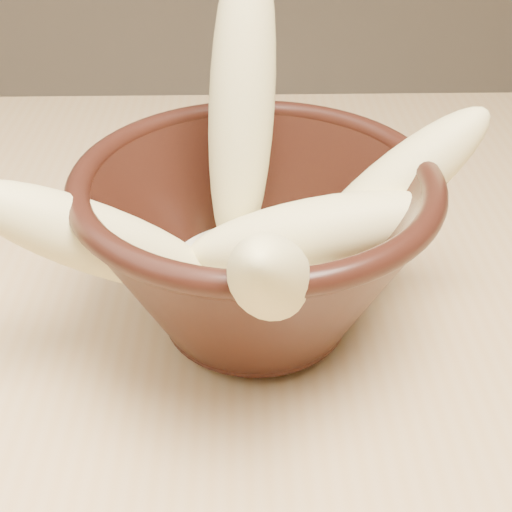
{
  "coord_description": "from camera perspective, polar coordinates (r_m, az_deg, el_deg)",
  "views": [
    {
      "loc": [
        -0.21,
        -0.41,
        1.07
      ],
      "look_at": [
        -0.2,
        -0.03,
        0.81
      ],
      "focal_mm": 50.0,
      "sensor_mm": 36.0,
      "label": 1
    }
  ],
  "objects": [
    {
      "name": "banana_front",
      "position": [
        0.37,
        1.3,
        -1.98
      ],
      "size": [
        0.06,
        0.16,
        0.15
      ],
      "primitive_type": "ellipsoid",
      "rotation": [
        0.84,
        0.0,
        -0.14
      ],
      "color": "#E8D689",
      "rests_on": "bowl"
    },
    {
      "name": "bowl",
      "position": [
        0.45,
        -0.0,
        1.1
      ],
      "size": [
        0.23,
        0.23,
        0.12
      ],
      "rotation": [
        0.0,
        0.0,
        0.36
      ],
      "color": "black",
      "rests_on": "table"
    },
    {
      "name": "milk_puddle",
      "position": [
        0.47,
        0.0,
        -1.99
      ],
      "size": [
        0.13,
        0.13,
        0.02
      ],
      "primitive_type": "cylinder",
      "color": "#FDF3CC",
      "rests_on": "bowl"
    },
    {
      "name": "banana_right",
      "position": [
        0.47,
        10.7,
        5.11
      ],
      "size": [
        0.15,
        0.07,
        0.13
      ],
      "primitive_type": "ellipsoid",
      "rotation": [
        0.87,
        0.0,
        1.79
      ],
      "color": "#E8D689",
      "rests_on": "bowl"
    },
    {
      "name": "banana_upright",
      "position": [
        0.46,
        -1.14,
        11.97
      ],
      "size": [
        0.06,
        0.11,
        0.21
      ],
      "primitive_type": "ellipsoid",
      "rotation": [
        0.3,
        0.0,
        2.93
      ],
      "color": "#E8D689",
      "rests_on": "bowl"
    },
    {
      "name": "banana_left",
      "position": [
        0.43,
        -12.39,
        1.25
      ],
      "size": [
        0.17,
        0.09,
        0.13
      ],
      "primitive_type": "ellipsoid",
      "rotation": [
        0.99,
        0.0,
        -1.27
      ],
      "color": "#E8D689",
      "rests_on": "bowl"
    },
    {
      "name": "table",
      "position": [
        0.61,
        19.28,
        -9.14
      ],
      "size": [
        1.2,
        0.8,
        0.75
      ],
      "color": "tan",
      "rests_on": "ground"
    },
    {
      "name": "banana_across",
      "position": [
        0.44,
        4.63,
        1.97
      ],
      "size": [
        0.17,
        0.05,
        0.07
      ],
      "primitive_type": "ellipsoid",
      "rotation": [
        1.37,
        0.0,
        1.59
      ],
      "color": "#E8D689",
      "rests_on": "bowl"
    }
  ]
}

